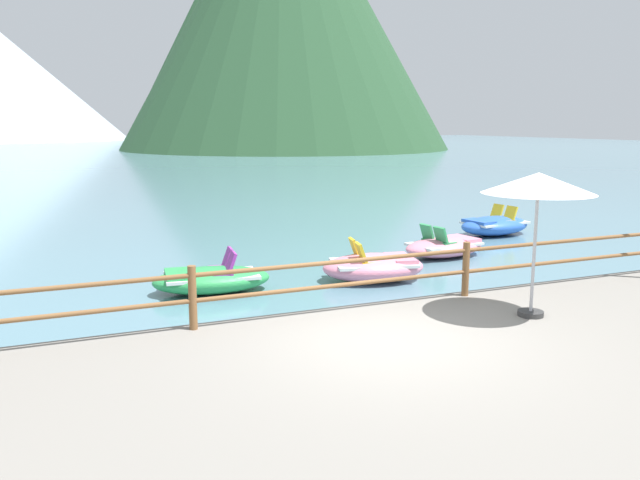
% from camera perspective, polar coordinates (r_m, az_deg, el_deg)
% --- Properties ---
extents(ground_plane, '(200.00, 200.00, 0.00)m').
position_cam_1_polar(ground_plane, '(47.82, -18.02, 5.78)').
color(ground_plane, slate).
extents(promenade_dock, '(28.00, 8.00, 0.40)m').
position_cam_1_polar(promenade_dock, '(7.50, 14.47, -15.10)').
color(promenade_dock, gray).
rests_on(promenade_dock, ground).
extents(dock_railing, '(23.92, 0.12, 0.95)m').
position_cam_1_polar(dock_railing, '(10.29, 1.90, -3.16)').
color(dock_railing, brown).
rests_on(dock_railing, promenade_dock).
extents(beach_umbrella, '(1.70, 1.70, 2.24)m').
position_cam_1_polar(beach_umbrella, '(10.31, 18.69, 4.60)').
color(beach_umbrella, '#B2B2B7').
rests_on(beach_umbrella, promenade_dock).
extents(pedal_boat_0, '(2.43, 1.59, 0.83)m').
position_cam_1_polar(pedal_boat_0, '(16.81, 10.91, -0.55)').
color(pedal_boat_0, pink).
rests_on(pedal_boat_0, ground).
extents(pedal_boat_1, '(2.48, 1.50, 0.85)m').
position_cam_1_polar(pedal_boat_1, '(13.21, -9.57, -3.41)').
color(pedal_boat_1, green).
rests_on(pedal_boat_1, ground).
extents(pedal_boat_2, '(2.53, 1.67, 0.89)m').
position_cam_1_polar(pedal_boat_2, '(20.37, 15.11, 1.28)').
color(pedal_boat_2, blue).
rests_on(pedal_boat_2, ground).
extents(pedal_boat_3, '(2.46, 1.82, 0.90)m').
position_cam_1_polar(pedal_boat_3, '(14.03, 4.76, -2.35)').
color(pedal_boat_3, pink).
rests_on(pedal_boat_3, ground).
extents(cliff_headland, '(42.00, 42.00, 36.73)m').
position_cam_1_polar(cliff_headland, '(87.29, -4.25, 19.44)').
color(cliff_headland, '#284C2D').
rests_on(cliff_headland, ground).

